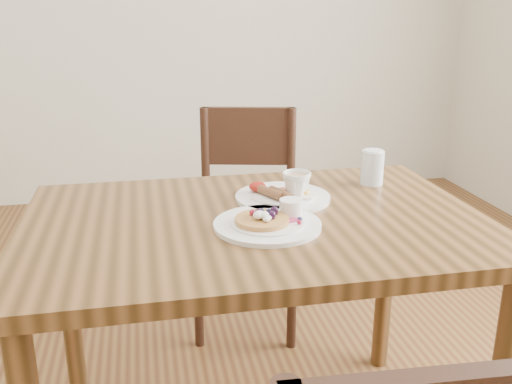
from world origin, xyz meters
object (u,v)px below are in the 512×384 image
(chair_far, at_px, (247,208))
(breakfast_plate, at_px, (281,196))
(teacup_saucer, at_px, (296,188))
(water_glass, at_px, (372,168))
(dining_table, at_px, (256,252))
(pancake_plate, at_px, (269,221))

(chair_far, distance_m, breakfast_plate, 0.71)
(teacup_saucer, relative_size, water_glass, 1.33)
(chair_far, relative_size, breakfast_plate, 3.26)
(breakfast_plate, xyz_separation_m, teacup_saucer, (0.04, -0.02, 0.03))
(dining_table, height_order, chair_far, chair_far)
(pancake_plate, relative_size, water_glass, 2.57)
(teacup_saucer, bearing_deg, breakfast_plate, 154.49)
(dining_table, bearing_deg, pancake_plate, -74.44)
(pancake_plate, height_order, water_glass, water_glass)
(pancake_plate, bearing_deg, water_glass, 36.27)
(dining_table, xyz_separation_m, water_glass, (0.41, 0.22, 0.15))
(dining_table, height_order, teacup_saucer, teacup_saucer)
(chair_far, height_order, teacup_saucer, chair_far)
(breakfast_plate, bearing_deg, water_glass, 16.15)
(pancake_plate, xyz_separation_m, teacup_saucer, (0.12, 0.18, 0.02))
(chair_far, height_order, water_glass, chair_far)
(pancake_plate, bearing_deg, breakfast_plate, 67.78)
(chair_far, bearing_deg, teacup_saucer, 104.39)
(teacup_saucer, bearing_deg, pancake_plate, -123.79)
(chair_far, xyz_separation_m, water_glass, (0.29, -0.57, 0.31))
(water_glass, bearing_deg, breakfast_plate, -163.85)
(chair_far, bearing_deg, pancake_plate, 96.14)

